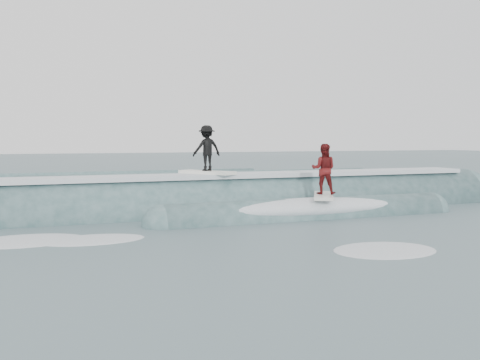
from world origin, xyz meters
name	(u,v)px	position (x,y,z in m)	size (l,w,h in m)	color
ground	(270,226)	(0.00, 0.00, 0.00)	(160.00, 160.00, 0.00)	#3F575C
breaking_wave	(241,211)	(0.28, 2.89, 0.04)	(21.65, 3.96, 2.35)	#355859
surfer_black	(207,151)	(-0.75, 3.24, 1.97)	(1.53, 1.99, 1.55)	white
surfer_red	(324,173)	(2.25, 1.04, 1.34)	(1.46, 2.01, 1.62)	silver
whitewater	(308,235)	(0.32, -1.56, 0.00)	(14.37, 8.46, 0.10)	white
far_swells	(105,181)	(-2.22, 17.65, 0.00)	(36.46, 8.65, 0.80)	#355859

